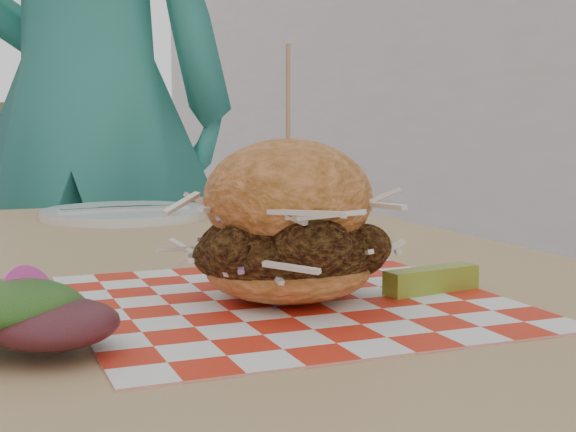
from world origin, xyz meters
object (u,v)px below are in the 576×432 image
patio_table (192,322)px  patio_chair (73,269)px  diner (86,105)px  sandwich (288,230)px

patio_table → patio_chair: 1.06m
diner → sandwich: bearing=109.8°
patio_table → sandwich: (0.02, -0.26, 0.14)m
patio_chair → sandwich: (0.03, -1.32, 0.26)m
patio_table → patio_chair: patio_chair is taller
patio_table → sandwich: bearing=-86.3°
patio_chair → sandwich: size_ratio=4.36×
patio_table → diner: bearing=88.7°
patio_chair → sandwich: sandwich is taller
patio_chair → sandwich: 1.34m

